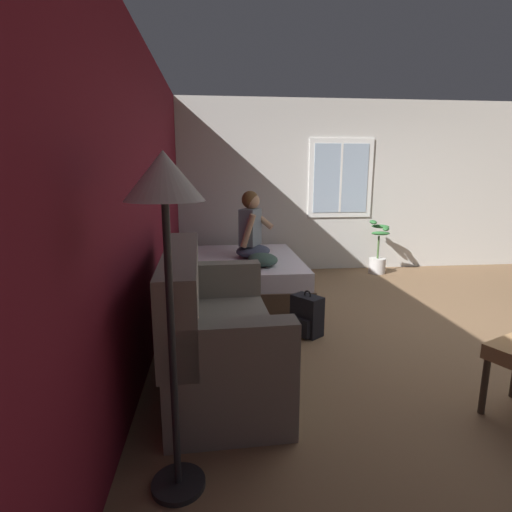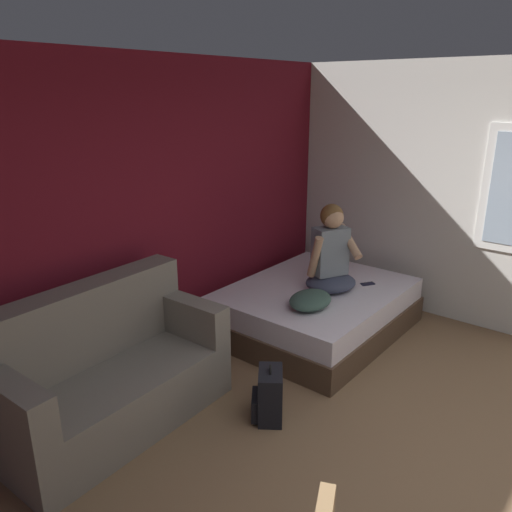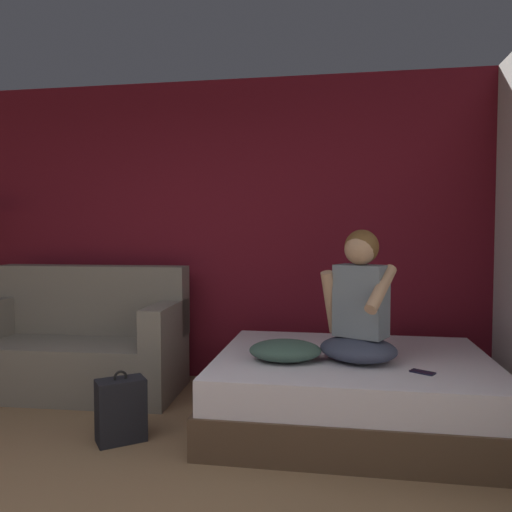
{
  "view_description": "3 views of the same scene",
  "coord_description": "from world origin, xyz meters",
  "px_view_note": "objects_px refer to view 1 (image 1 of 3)",
  "views": [
    {
      "loc": [
        -3.6,
        2.42,
        1.61
      ],
      "look_at": [
        0.31,
        2.01,
        0.77
      ],
      "focal_mm": 28.0,
      "sensor_mm": 36.0,
      "label": 1
    },
    {
      "loc": [
        -2.5,
        -0.44,
        2.39
      ],
      "look_at": [
        0.68,
        2.15,
        1.03
      ],
      "focal_mm": 35.0,
      "sensor_mm": 36.0,
      "label": 2
    },
    {
      "loc": [
        1.45,
        -1.43,
        1.34
      ],
      "look_at": [
        0.85,
        2.19,
        1.16
      ],
      "focal_mm": 35.0,
      "sensor_mm": 36.0,
      "label": 3
    }
  ],
  "objects_px": {
    "bed": "(243,275)",
    "cell_phone": "(266,251)",
    "backpack": "(306,316)",
    "throw_pillow": "(263,259)",
    "potted_plant": "(378,255)",
    "person_seated": "(252,230)",
    "couch": "(213,331)",
    "floor_lamp": "(166,212)"
  },
  "relations": [
    {
      "from": "cell_phone",
      "to": "potted_plant",
      "type": "distance_m",
      "value": 1.9
    },
    {
      "from": "bed",
      "to": "cell_phone",
      "type": "distance_m",
      "value": 0.6
    },
    {
      "from": "throw_pillow",
      "to": "floor_lamp",
      "type": "xyz_separation_m",
      "value": [
        -2.89,
        0.79,
        0.88
      ]
    },
    {
      "from": "throw_pillow",
      "to": "cell_phone",
      "type": "xyz_separation_m",
      "value": [
        0.86,
        -0.15,
        -0.07
      ]
    },
    {
      "from": "person_seated",
      "to": "potted_plant",
      "type": "height_order",
      "value": "person_seated"
    },
    {
      "from": "throw_pillow",
      "to": "cell_phone",
      "type": "bearing_deg",
      "value": -9.84
    },
    {
      "from": "bed",
      "to": "cell_phone",
      "type": "height_order",
      "value": "cell_phone"
    },
    {
      "from": "person_seated",
      "to": "backpack",
      "type": "bearing_deg",
      "value": -165.08
    },
    {
      "from": "couch",
      "to": "potted_plant",
      "type": "distance_m",
      "value": 4.01
    },
    {
      "from": "couch",
      "to": "cell_phone",
      "type": "relative_size",
      "value": 12.01
    },
    {
      "from": "bed",
      "to": "person_seated",
      "type": "height_order",
      "value": "person_seated"
    },
    {
      "from": "couch",
      "to": "person_seated",
      "type": "bearing_deg",
      "value": -12.76
    },
    {
      "from": "throw_pillow",
      "to": "potted_plant",
      "type": "height_order",
      "value": "potted_plant"
    },
    {
      "from": "bed",
      "to": "cell_phone",
      "type": "bearing_deg",
      "value": -41.58
    },
    {
      "from": "couch",
      "to": "throw_pillow",
      "type": "height_order",
      "value": "couch"
    },
    {
      "from": "cell_phone",
      "to": "couch",
      "type": "bearing_deg",
      "value": -73.79
    },
    {
      "from": "potted_plant",
      "to": "floor_lamp",
      "type": "bearing_deg",
      "value": 146.13
    },
    {
      "from": "person_seated",
      "to": "floor_lamp",
      "type": "relative_size",
      "value": 0.51
    },
    {
      "from": "backpack",
      "to": "throw_pillow",
      "type": "bearing_deg",
      "value": 17.02
    },
    {
      "from": "throw_pillow",
      "to": "floor_lamp",
      "type": "bearing_deg",
      "value": 164.75
    },
    {
      "from": "bed",
      "to": "throw_pillow",
      "type": "height_order",
      "value": "throw_pillow"
    },
    {
      "from": "bed",
      "to": "cell_phone",
      "type": "xyz_separation_m",
      "value": [
        0.41,
        -0.36,
        0.25
      ]
    },
    {
      "from": "cell_phone",
      "to": "potted_plant",
      "type": "xyz_separation_m",
      "value": [
        0.4,
        -1.85,
        -0.18
      ]
    },
    {
      "from": "couch",
      "to": "floor_lamp",
      "type": "distance_m",
      "value": 1.52
    },
    {
      "from": "person_seated",
      "to": "potted_plant",
      "type": "bearing_deg",
      "value": -69.74
    },
    {
      "from": "couch",
      "to": "cell_phone",
      "type": "height_order",
      "value": "couch"
    },
    {
      "from": "couch",
      "to": "cell_phone",
      "type": "xyz_separation_m",
      "value": [
        2.65,
        -0.75,
        0.09
      ]
    },
    {
      "from": "bed",
      "to": "floor_lamp",
      "type": "bearing_deg",
      "value": 170.22
    },
    {
      "from": "bed",
      "to": "backpack",
      "type": "distance_m",
      "value": 1.57
    },
    {
      "from": "throw_pillow",
      "to": "bed",
      "type": "bearing_deg",
      "value": 25.29
    },
    {
      "from": "couch",
      "to": "throw_pillow",
      "type": "xyz_separation_m",
      "value": [
        1.8,
        -0.61,
        0.16
      ]
    },
    {
      "from": "potted_plant",
      "to": "bed",
      "type": "bearing_deg",
      "value": 110.06
    },
    {
      "from": "throw_pillow",
      "to": "cell_phone",
      "type": "relative_size",
      "value": 3.33
    },
    {
      "from": "potted_plant",
      "to": "backpack",
      "type": "bearing_deg",
      "value": 143.62
    },
    {
      "from": "backpack",
      "to": "potted_plant",
      "type": "height_order",
      "value": "potted_plant"
    },
    {
      "from": "backpack",
      "to": "throw_pillow",
      "type": "height_order",
      "value": "throw_pillow"
    },
    {
      "from": "couch",
      "to": "floor_lamp",
      "type": "bearing_deg",
      "value": 170.53
    },
    {
      "from": "backpack",
      "to": "floor_lamp",
      "type": "distance_m",
      "value": 2.5
    },
    {
      "from": "person_seated",
      "to": "potted_plant",
      "type": "distance_m",
      "value": 2.29
    },
    {
      "from": "couch",
      "to": "person_seated",
      "type": "distance_m",
      "value": 2.38
    },
    {
      "from": "couch",
      "to": "potted_plant",
      "type": "bearing_deg",
      "value": -40.46
    },
    {
      "from": "person_seated",
      "to": "potted_plant",
      "type": "xyz_separation_m",
      "value": [
        0.77,
        -2.09,
        -0.53
      ]
    }
  ]
}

